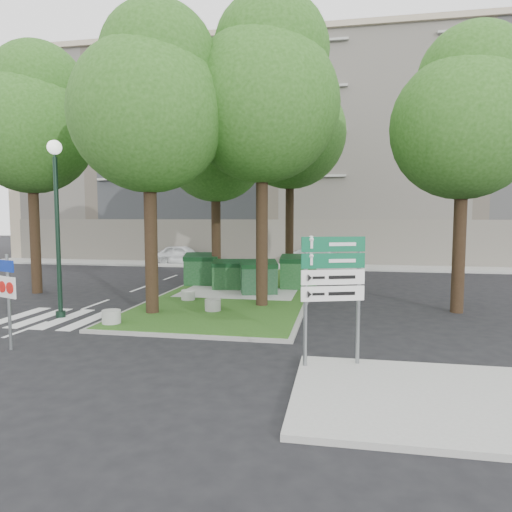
% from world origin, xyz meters
% --- Properties ---
extents(ground, '(120.00, 120.00, 0.00)m').
position_xyz_m(ground, '(0.00, 0.00, 0.00)').
color(ground, black).
rests_on(ground, ground).
extents(median_island, '(6.00, 16.00, 0.12)m').
position_xyz_m(median_island, '(0.50, 8.00, 0.06)').
color(median_island, '#214D16').
rests_on(median_island, ground).
extents(median_kerb, '(6.30, 16.30, 0.10)m').
position_xyz_m(median_kerb, '(0.50, 8.00, 0.05)').
color(median_kerb, gray).
rests_on(median_kerb, ground).
extents(sidewalk_corner, '(5.00, 4.00, 0.12)m').
position_xyz_m(sidewalk_corner, '(6.50, -3.50, 0.06)').
color(sidewalk_corner, '#999993').
rests_on(sidewalk_corner, ground).
extents(building_sidewalk, '(42.00, 3.00, 0.12)m').
position_xyz_m(building_sidewalk, '(0.00, 18.50, 0.06)').
color(building_sidewalk, '#999993').
rests_on(building_sidewalk, ground).
extents(zebra_crossing, '(5.00, 3.00, 0.01)m').
position_xyz_m(zebra_crossing, '(-3.75, 1.50, 0.01)').
color(zebra_crossing, silver).
rests_on(zebra_crossing, ground).
extents(apartment_building, '(41.00, 12.00, 16.00)m').
position_xyz_m(apartment_building, '(0.00, 26.00, 8.00)').
color(apartment_building, tan).
rests_on(apartment_building, ground).
extents(tree_median_near_left, '(5.20, 5.20, 10.53)m').
position_xyz_m(tree_median_near_left, '(-1.41, 2.56, 7.32)').
color(tree_median_near_left, black).
rests_on(tree_median_near_left, ground).
extents(tree_median_near_right, '(5.60, 5.60, 11.46)m').
position_xyz_m(tree_median_near_right, '(2.09, 4.56, 7.99)').
color(tree_median_near_right, black).
rests_on(tree_median_near_right, ground).
extents(tree_median_mid, '(4.80, 4.80, 9.99)m').
position_xyz_m(tree_median_mid, '(-0.91, 9.06, 6.98)').
color(tree_median_mid, black).
rests_on(tree_median_mid, ground).
extents(tree_median_far, '(5.80, 5.80, 11.93)m').
position_xyz_m(tree_median_far, '(2.29, 12.06, 8.32)').
color(tree_median_far, black).
rests_on(tree_median_far, ground).
extents(tree_street_left, '(5.40, 5.40, 11.00)m').
position_xyz_m(tree_street_left, '(-8.41, 6.06, 7.65)').
color(tree_street_left, black).
rests_on(tree_street_left, ground).
extents(tree_street_right, '(5.00, 5.00, 10.06)m').
position_xyz_m(tree_street_right, '(9.09, 5.06, 6.98)').
color(tree_street_right, black).
rests_on(tree_street_right, ground).
extents(dumpster_a, '(1.82, 1.42, 1.53)m').
position_xyz_m(dumpster_a, '(-1.76, 9.07, 0.86)').
color(dumpster_a, '#0F3715').
rests_on(dumpster_a, median_island).
extents(dumpster_b, '(1.58, 1.23, 1.34)m').
position_xyz_m(dumpster_b, '(-0.16, 7.99, 0.76)').
color(dumpster_b, '#113A15').
rests_on(dumpster_b, median_island).
extents(dumpster_c, '(1.80, 1.49, 1.45)m').
position_xyz_m(dumpster_c, '(1.44, 6.98, 0.82)').
color(dumpster_c, black).
rests_on(dumpster_c, median_island).
extents(dumpster_d, '(1.69, 1.20, 1.55)m').
position_xyz_m(dumpster_d, '(3.00, 8.69, 0.86)').
color(dumpster_d, '#16481B').
rests_on(dumpster_d, median_island).
extents(bollard_left, '(0.57, 0.57, 0.41)m').
position_xyz_m(bollard_left, '(-2.10, 0.75, 0.33)').
color(bollard_left, '#9C9D98').
rests_on(bollard_left, median_island).
extents(bollard_right, '(0.56, 0.56, 0.40)m').
position_xyz_m(bollard_right, '(0.48, 3.17, 0.32)').
color(bollard_right, gray).
rests_on(bollard_right, median_island).
extents(bollard_mid, '(0.54, 0.54, 0.39)m').
position_xyz_m(bollard_mid, '(-1.06, 5.00, 0.31)').
color(bollard_mid, '#A6A7A1').
rests_on(bollard_mid, median_island).
extents(litter_bin, '(0.36, 0.36, 0.63)m').
position_xyz_m(litter_bin, '(2.38, 10.47, 0.44)').
color(litter_bin, '#CCDF1A').
rests_on(litter_bin, median_island).
extents(street_lamp, '(0.47, 0.47, 5.94)m').
position_xyz_m(street_lamp, '(-4.47, 1.69, 3.73)').
color(street_lamp, black).
rests_on(street_lamp, ground).
extents(traffic_sign_pole, '(0.70, 0.32, 2.48)m').
position_xyz_m(traffic_sign_pole, '(-3.45, -1.97, 1.59)').
color(traffic_sign_pole, slate).
rests_on(traffic_sign_pole, ground).
extents(directional_sign, '(1.38, 0.49, 2.87)m').
position_xyz_m(directional_sign, '(4.70, -2.00, 2.03)').
color(directional_sign, slate).
rests_on(directional_sign, sidewalk_corner).
extents(car_white, '(4.24, 2.04, 1.39)m').
position_xyz_m(car_white, '(-6.19, 18.72, 0.70)').
color(car_white, white).
rests_on(car_white, ground).
extents(car_silver, '(4.19, 1.60, 1.36)m').
position_xyz_m(car_silver, '(3.50, 18.78, 0.68)').
color(car_silver, '#A7AAAF').
rests_on(car_silver, ground).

